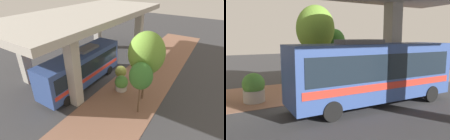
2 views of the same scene
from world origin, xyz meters
TOP-DOWN VIEW (x-y plane):
  - ground_plane at (0.00, 0.00)m, footprint 80.00×80.00m
  - sidewalk_strip at (-3.00, 0.00)m, footprint 6.00×40.00m
  - overpass at (4.00, 0.00)m, footprint 9.40×20.69m
  - bus at (2.19, 3.51)m, footprint 2.65×10.06m
  - fire_hydrant at (-1.62, -0.28)m, footprint 0.38×0.19m
  - planter_front at (-1.66, -2.62)m, footprint 1.34×1.34m
  - planter_middle at (-1.85, 2.35)m, footprint 1.33×1.33m
  - planter_back at (-2.22, -5.13)m, footprint 1.45×1.45m
  - planter_extra at (-0.84, 0.72)m, footprint 1.27×1.27m
  - street_tree_near at (-4.69, 4.48)m, footprint 1.82×1.82m
  - street_tree_far at (-4.23, 2.53)m, footprint 3.08×3.08m

SIDE VIEW (x-z plane):
  - ground_plane at x=0.00m, z-range 0.00..0.00m
  - sidewalk_strip at x=-3.00m, z-range 0.00..0.02m
  - fire_hydrant at x=-1.62m, z-range 0.01..0.93m
  - planter_middle at x=-1.85m, z-range -0.03..1.56m
  - planter_extra at x=-0.84m, z-range 0.03..1.72m
  - planter_front at x=-1.66m, z-range -0.02..1.79m
  - planter_back at x=-2.22m, z-range -0.01..1.79m
  - bus at x=2.19m, z-range 0.15..3.99m
  - street_tree_near at x=-4.69m, z-range 1.22..5.87m
  - street_tree_far at x=-4.23m, z-range 1.37..7.84m
  - overpass at x=4.00m, z-range 2.62..9.47m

